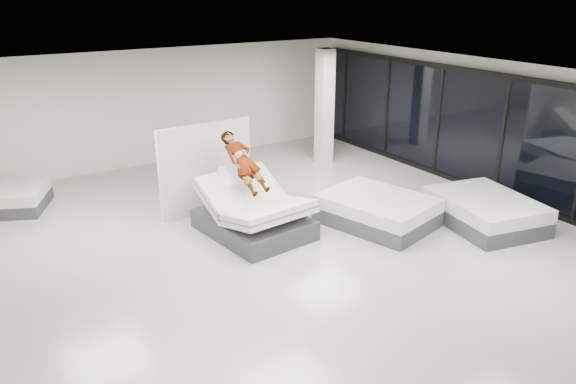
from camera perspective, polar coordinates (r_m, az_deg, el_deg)
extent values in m
plane|color=#B6B4AC|center=(10.74, 0.22, -6.34)|extent=(14.00, 14.00, 0.00)
plane|color=black|center=(9.73, 0.25, 10.75)|extent=(14.00, 14.00, 0.00)
cube|color=silver|center=(16.27, -13.28, 8.39)|extent=(12.00, 0.04, 3.20)
cube|color=silver|center=(14.15, 21.30, 5.79)|extent=(0.04, 14.00, 3.20)
cube|color=#38393E|center=(11.56, -3.52, -3.28)|extent=(1.92, 2.41, 0.39)
cube|color=silver|center=(11.66, -4.77, 0.01)|extent=(1.79, 1.27, 0.79)
cube|color=slate|center=(11.66, -4.77, 0.01)|extent=(1.80, 1.18, 0.62)
cube|color=silver|center=(11.00, -1.98, -2.11)|extent=(1.80, 1.33, 0.46)
cube|color=slate|center=(11.00, -1.98, -2.11)|extent=(1.82, 1.31, 0.25)
cube|color=white|center=(11.69, -5.33, 1.84)|extent=(0.66, 0.53, 0.36)
imported|color=slate|center=(11.41, -4.52, 2.19)|extent=(0.71, 1.36, 1.42)
cube|color=black|center=(11.31, -2.57, 1.16)|extent=(0.07, 0.15, 0.08)
cube|color=silver|center=(12.51, -8.31, 2.39)|extent=(2.23, 0.26, 2.02)
cube|color=#38393E|center=(12.14, 9.00, -2.47)|extent=(2.21, 2.60, 0.34)
cube|color=silver|center=(12.02, 9.08, -1.11)|extent=(2.21, 2.60, 0.28)
cube|color=#38393E|center=(12.66, 19.31, -2.43)|extent=(2.09, 2.52, 0.33)
cube|color=silver|center=(12.55, 19.47, -1.13)|extent=(2.09, 2.52, 0.28)
cube|color=#38393E|center=(14.29, -27.05, -1.09)|extent=(2.31, 2.07, 0.28)
cube|color=silver|center=(14.21, -27.22, -0.11)|extent=(2.31, 2.07, 0.24)
cube|color=silver|center=(15.90, 3.72, 8.61)|extent=(0.40, 0.40, 3.20)
cube|color=#202736|center=(14.11, 20.98, 5.16)|extent=(0.06, 13.40, 2.80)
cube|color=black|center=(14.50, 20.29, -0.13)|extent=(0.12, 13.40, 0.12)
cube|color=black|center=(13.84, 21.72, 10.79)|extent=(0.12, 13.40, 0.12)
cube|color=black|center=(14.11, 20.98, 5.16)|extent=(0.09, 0.08, 2.80)
cube|color=black|center=(15.34, 15.08, 6.95)|extent=(0.09, 0.08, 2.80)
cube|color=black|center=(16.72, 10.07, 8.41)|extent=(0.09, 0.08, 2.80)
cube|color=black|center=(18.22, 5.83, 9.58)|extent=(0.09, 0.08, 2.80)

